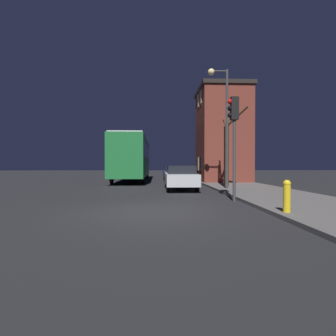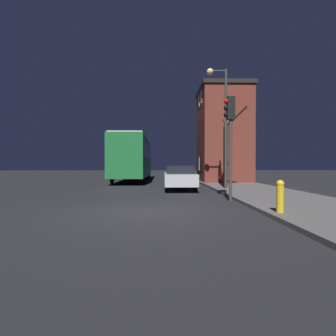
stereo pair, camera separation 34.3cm
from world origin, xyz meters
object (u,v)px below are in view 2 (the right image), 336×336
Objects in this scene: fire_hydrant at (280,195)px; streetlamp at (221,111)px; bare_tree at (227,150)px; bus at (134,156)px; car_mid_lane at (175,173)px; traffic_light at (230,126)px; car_near_lane at (179,177)px.

streetlamp is at bearing 89.72° from fire_hydrant.
bare_tree is 10.03m from bus.
car_mid_lane is at bearing 97.83° from fire_hydrant.
traffic_light is at bearing -98.38° from streetlamp.
car_mid_lane is at bearing 97.02° from traffic_light.
bus is (-5.91, 9.13, -2.20)m from streetlamp.
traffic_light is at bearing 101.16° from fire_hydrant.
car_near_lane reaches higher than car_mid_lane.
streetlamp is 2.72m from bare_tree.
car_mid_lane is at bearing -11.50° from bus.
streetlamp is 0.56× the size of bus.
car_near_lane is (-3.03, -1.00, -1.62)m from bare_tree.
bare_tree is at bearing 85.29° from fire_hydrant.
bus reaches higher than fire_hydrant.
car_near_lane is at bearing 105.87° from fire_hydrant.
traffic_light is at bearing -71.31° from car_near_lane.
traffic_light is 4.56× the size of fire_hydrant.
fire_hydrant is at bearing -82.17° from car_mid_lane.
bus is 4.07m from car_mid_lane.
streetlamp is at bearing -114.03° from bare_tree.
traffic_light is at bearing -102.78° from bare_tree.
traffic_light is 3.93m from fire_hydrant.
car_near_lane is 8.36m from fire_hydrant.
streetlamp is 7.42× the size of fire_hydrant.
streetlamp is 8.39m from fire_hydrant.
car_mid_lane is 15.98m from fire_hydrant.
streetlamp reaches higher than fire_hydrant.
streetlamp is 4.66m from traffic_light.
car_near_lane is at bearing -90.79° from car_mid_lane.
streetlamp is at bearing -75.19° from car_mid_lane.
bare_tree is at bearing -48.75° from bus.
traffic_light is 14.51m from bus.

